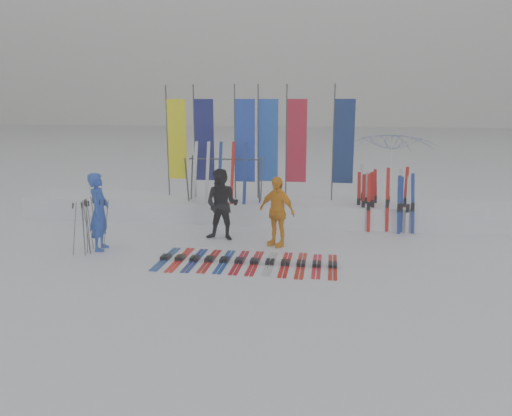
% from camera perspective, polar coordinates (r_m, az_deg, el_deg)
% --- Properties ---
extents(ground, '(120.00, 120.00, 0.00)m').
position_cam_1_polar(ground, '(9.91, -2.54, -7.55)').
color(ground, white).
rests_on(ground, ground).
extents(snow_bank, '(14.00, 1.60, 0.60)m').
position_cam_1_polar(snow_bank, '(14.20, 1.00, -0.24)').
color(snow_bank, white).
rests_on(snow_bank, ground).
extents(person_blue, '(0.51, 0.70, 1.77)m').
position_cam_1_polar(person_blue, '(11.82, -17.47, -0.40)').
color(person_blue, '#1F43B7').
rests_on(person_blue, ground).
extents(person_black, '(0.91, 0.75, 1.74)m').
position_cam_1_polar(person_black, '(12.13, -3.90, 0.37)').
color(person_black, black).
rests_on(person_black, ground).
extents(person_yellow, '(1.04, 0.82, 1.64)m').
position_cam_1_polar(person_yellow, '(11.60, 2.37, -0.40)').
color(person_yellow, '#FFA210').
rests_on(person_yellow, ground).
extents(tent_canopy, '(3.37, 3.40, 2.50)m').
position_cam_1_polar(tent_canopy, '(15.52, 15.05, 3.97)').
color(tent_canopy, white).
rests_on(tent_canopy, ground).
extents(ski_row, '(3.73, 1.69, 0.07)m').
position_cam_1_polar(ski_row, '(10.54, -1.04, -6.12)').
color(ski_row, navy).
rests_on(ski_row, ground).
extents(pole_cluster, '(0.70, 0.72, 1.26)m').
position_cam_1_polar(pole_cluster, '(11.67, -18.48, -2.02)').
color(pole_cluster, '#595B60').
rests_on(pole_cluster, ground).
extents(feather_flags, '(5.37, 0.29, 3.20)m').
position_cam_1_polar(feather_flags, '(14.17, -0.26, 7.69)').
color(feather_flags, '#383A3F').
rests_on(feather_flags, ground).
extents(ski_rack, '(2.04, 0.80, 1.23)m').
position_cam_1_polar(ski_rack, '(13.80, -3.63, 3.95)').
color(ski_rack, '#383A3F').
rests_on(ski_rack, ground).
extents(upright_skis, '(1.41, 1.15, 1.70)m').
position_cam_1_polar(upright_skis, '(13.60, 14.39, 0.85)').
color(upright_skis, red).
rests_on(upright_skis, ground).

